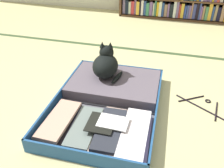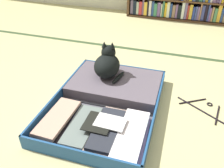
% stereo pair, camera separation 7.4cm
% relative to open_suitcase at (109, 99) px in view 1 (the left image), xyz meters
% --- Properties ---
extents(ground_plane, '(10.00, 10.00, 0.00)m').
position_rel_open_suitcase_xyz_m(ground_plane, '(0.01, -0.10, -0.04)').
color(ground_plane, '#BCB980').
extents(tatami_border, '(4.80, 0.05, 0.00)m').
position_rel_open_suitcase_xyz_m(tatami_border, '(0.01, 0.96, -0.04)').
color(tatami_border, '#354B2B').
rests_on(tatami_border, ground_plane).
extents(open_suitcase, '(0.72, 0.98, 0.10)m').
position_rel_open_suitcase_xyz_m(open_suitcase, '(0.00, 0.00, 0.00)').
color(open_suitcase, '#1F4D85').
rests_on(open_suitcase, ground_plane).
extents(black_cat, '(0.25, 0.28, 0.26)m').
position_rel_open_suitcase_xyz_m(black_cat, '(-0.09, 0.23, 0.15)').
color(black_cat, black).
rests_on(black_cat, open_suitcase).
extents(clothes_hanger, '(0.34, 0.28, 0.01)m').
position_rel_open_suitcase_xyz_m(clothes_hanger, '(0.65, 0.15, -0.04)').
color(clothes_hanger, black).
rests_on(clothes_hanger, ground_plane).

